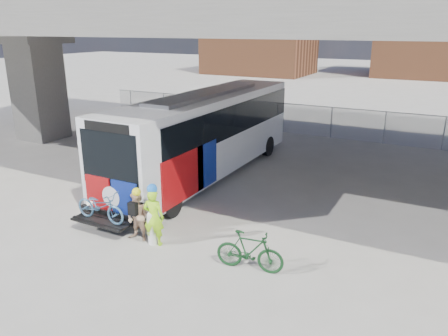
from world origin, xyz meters
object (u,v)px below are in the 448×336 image
Objects in this scene: cyclist_hivis at (154,216)px; bike_parked at (250,251)px; bus at (206,129)px; cyclist_tan at (138,216)px; bollard at (152,226)px.

cyclist_hivis is 3.17m from bike_parked.
bus reaches higher than cyclist_tan.
bollard is 3.22m from bike_parked.
cyclist_tan is at bearing 81.85° from bike_parked.
bus is at bearing 30.12° from bike_parked.
cyclist_hivis reaches higher than bike_parked.
cyclist_tan is at bearing -179.46° from bollard.
cyclist_hivis is 0.60m from cyclist_tan.
cyclist_tan is 3.74m from bike_parked.
cyclist_tan reaches higher than bike_parked.
bike_parked reaches higher than bollard.
cyclist_hivis is at bearing -73.68° from bus.
bus is 6.91× the size of bike_parked.
bike_parked is (3.15, 0.00, -0.37)m from cyclist_hivis.
bollard is 0.57× the size of bike_parked.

